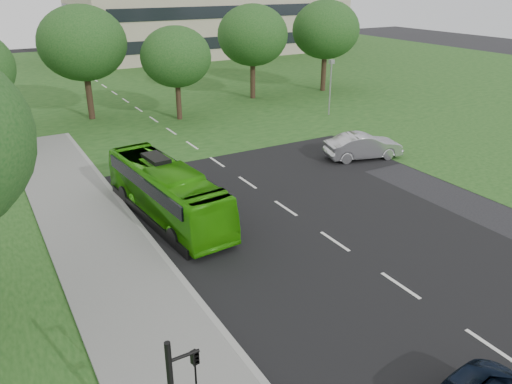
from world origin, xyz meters
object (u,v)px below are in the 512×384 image
(tree_park_d, at_px, (253,35))
(bus, at_px, (167,191))
(tree_park_b, at_px, (82,43))
(tree_park_e, at_px, (326,30))
(camera_pole, at_px, (331,80))
(sedan, at_px, (363,146))
(tree_park_c, at_px, (176,57))

(tree_park_d, relative_size, bus, 0.90)
(tree_park_b, bearing_deg, tree_park_d, 0.25)
(tree_park_e, height_order, camera_pole, tree_park_e)
(tree_park_d, bearing_deg, tree_park_b, -179.75)
(tree_park_b, xyz_separation_m, tree_park_d, (15.43, 0.07, -0.19))
(bus, height_order, camera_pole, camera_pole)
(tree_park_b, height_order, tree_park_d, tree_park_b)
(tree_park_e, xyz_separation_m, sedan, (-10.61, -18.35, -5.23))
(tree_park_b, relative_size, bus, 0.94)
(tree_park_c, relative_size, sedan, 1.50)
(tree_park_b, xyz_separation_m, camera_pole, (17.85, -8.82, -3.09))
(tree_park_c, distance_m, bus, 18.88)
(tree_park_c, relative_size, camera_pole, 1.61)
(tree_park_e, relative_size, bus, 0.93)
(tree_park_b, xyz_separation_m, sedan, (12.90, -18.82, -5.26))
(tree_park_d, xyz_separation_m, bus, (-16.59, -20.78, -4.54))
(tree_park_c, bearing_deg, camera_pole, -23.63)
(tree_park_d, relative_size, sedan, 1.76)
(tree_park_d, height_order, sedan, tree_park_d)
(tree_park_d, relative_size, tree_park_e, 0.98)
(tree_park_e, xyz_separation_m, bus, (-24.67, -20.24, -4.71))
(tree_park_d, bearing_deg, tree_park_e, -3.77)
(tree_park_e, distance_m, bus, 32.26)
(tree_park_c, bearing_deg, sedan, -66.27)
(tree_park_e, relative_size, sedan, 1.80)
(tree_park_e, height_order, sedan, tree_park_e)
(bus, bearing_deg, tree_park_d, 46.36)
(tree_park_b, bearing_deg, camera_pole, -26.28)
(sedan, bearing_deg, tree_park_e, -15.46)
(tree_park_c, distance_m, sedan, 16.99)
(bus, bearing_deg, tree_park_c, 61.31)
(tree_park_b, relative_size, tree_park_d, 1.04)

